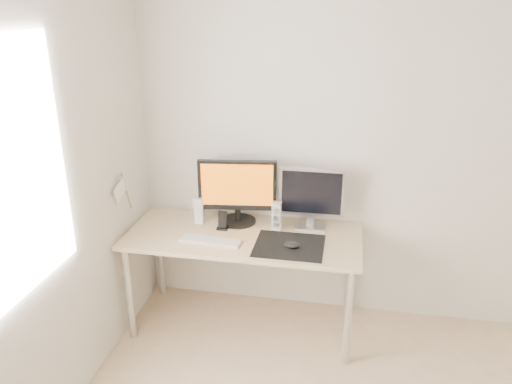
{
  "coord_description": "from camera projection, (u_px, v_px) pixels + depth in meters",
  "views": [
    {
      "loc": [
        -0.27,
        -1.63,
        2.22
      ],
      "look_at": [
        -0.86,
        1.47,
        1.01
      ],
      "focal_mm": 35.0,
      "sensor_mm": 36.0,
      "label": 1
    }
  ],
  "objects": [
    {
      "name": "desk",
      "position": [
        243.0,
        244.0,
        3.44
      ],
      "size": [
        1.6,
        0.7,
        0.73
      ],
      "color": "#D1B587",
      "rests_on": "ground"
    },
    {
      "name": "pennant",
      "position": [
        122.0,
        190.0,
        3.3
      ],
      "size": [
        0.01,
        0.23,
        0.29
      ],
      "color": "#A57F54",
      "rests_on": "wall_left"
    },
    {
      "name": "speaker_left",
      "position": [
        200.0,
        210.0,
        3.56
      ],
      "size": [
        0.06,
        0.08,
        0.19
      ],
      "color": "silver",
      "rests_on": "desk"
    },
    {
      "name": "phone_dock",
      "position": [
        223.0,
        224.0,
        3.47
      ],
      "size": [
        0.08,
        0.07,
        0.14
      ],
      "color": "black",
      "rests_on": "desk"
    },
    {
      "name": "keyboard",
      "position": [
        211.0,
        241.0,
        3.3
      ],
      "size": [
        0.43,
        0.16,
        0.02
      ],
      "color": "silver",
      "rests_on": "desk"
    },
    {
      "name": "main_monitor",
      "position": [
        237.0,
        189.0,
        3.5
      ],
      "size": [
        0.55,
        0.29,
        0.47
      ],
      "color": "black",
      "rests_on": "desk"
    },
    {
      "name": "wall_back",
      "position": [
        387.0,
        153.0,
        3.4
      ],
      "size": [
        3.5,
        0.0,
        3.5
      ],
      "primitive_type": "plane",
      "rotation": [
        1.57,
        0.0,
        0.0
      ],
      "color": "silver",
      "rests_on": "ground"
    },
    {
      "name": "mousepad",
      "position": [
        289.0,
        246.0,
        3.25
      ],
      "size": [
        0.45,
        0.4,
        0.0
      ],
      "primitive_type": "cube",
      "color": "black",
      "rests_on": "desk"
    },
    {
      "name": "second_monitor",
      "position": [
        312.0,
        195.0,
        3.43
      ],
      "size": [
        0.45,
        0.16,
        0.43
      ],
      "color": "silver",
      "rests_on": "desk"
    },
    {
      "name": "speaker_right",
      "position": [
        277.0,
        216.0,
        3.46
      ],
      "size": [
        0.06,
        0.08,
        0.19
      ],
      "color": "silver",
      "rests_on": "desk"
    },
    {
      "name": "mouse",
      "position": [
        292.0,
        245.0,
        3.21
      ],
      "size": [
        0.1,
        0.06,
        0.04
      ],
      "primitive_type": "ellipsoid",
      "color": "black",
      "rests_on": "mousepad"
    }
  ]
}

